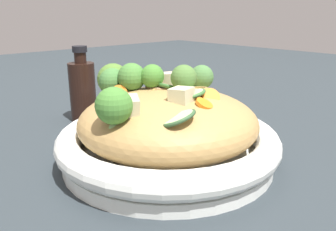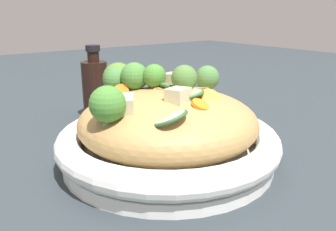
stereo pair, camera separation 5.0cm
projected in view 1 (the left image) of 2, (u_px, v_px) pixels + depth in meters
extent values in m
plane|color=#2A3337|center=(168.00, 161.00, 0.52)|extent=(3.00, 3.00, 0.00)
cylinder|color=white|center=(168.00, 156.00, 0.52)|extent=(0.31, 0.31, 0.02)
torus|color=white|center=(168.00, 139.00, 0.51)|extent=(0.32, 0.32, 0.04)
ellipsoid|color=#AB854C|center=(168.00, 121.00, 0.50)|extent=(0.26, 0.26, 0.09)
torus|color=#A17F44|center=(189.00, 90.00, 0.51)|extent=(0.06, 0.06, 0.01)
torus|color=tan|center=(183.00, 96.00, 0.54)|extent=(0.08, 0.08, 0.04)
torus|color=#A67C54|center=(165.00, 88.00, 0.53)|extent=(0.07, 0.07, 0.01)
torus|color=#B48243|center=(173.00, 98.00, 0.50)|extent=(0.06, 0.06, 0.03)
cone|color=#A0BF76|center=(184.00, 91.00, 0.50)|extent=(0.02, 0.02, 0.01)
sphere|color=#4E7737|center=(184.00, 78.00, 0.49)|extent=(0.04, 0.04, 0.04)
cone|color=#A4B86F|center=(155.00, 89.00, 0.52)|extent=(0.02, 0.02, 0.01)
sphere|color=#458030|center=(155.00, 76.00, 0.51)|extent=(0.04, 0.04, 0.04)
cone|color=#9CBC7B|center=(113.00, 95.00, 0.54)|extent=(0.02, 0.02, 0.01)
sphere|color=#43783A|center=(112.00, 81.00, 0.53)|extent=(0.04, 0.04, 0.04)
cone|color=#A0BE7B|center=(115.00, 125.00, 0.42)|extent=(0.03, 0.03, 0.02)
sphere|color=#457F32|center=(114.00, 106.00, 0.41)|extent=(0.06, 0.06, 0.05)
cone|color=#A2B87B|center=(114.00, 95.00, 0.56)|extent=(0.03, 0.03, 0.02)
sphere|color=#50792F|center=(113.00, 79.00, 0.55)|extent=(0.07, 0.07, 0.05)
cone|color=#97BD7A|center=(201.00, 91.00, 0.58)|extent=(0.03, 0.02, 0.02)
sphere|color=#48783E|center=(202.00, 77.00, 0.57)|extent=(0.05, 0.05, 0.04)
cone|color=#98B56E|center=(132.00, 91.00, 0.52)|extent=(0.02, 0.02, 0.01)
sphere|color=#467C35|center=(132.00, 77.00, 0.52)|extent=(0.06, 0.06, 0.04)
cylinder|color=orange|center=(119.00, 93.00, 0.51)|extent=(0.03, 0.03, 0.02)
cylinder|color=orange|center=(211.00, 97.00, 0.48)|extent=(0.03, 0.03, 0.02)
cylinder|color=orange|center=(204.00, 104.00, 0.44)|extent=(0.03, 0.03, 0.01)
cylinder|color=beige|center=(190.00, 95.00, 0.47)|extent=(0.05, 0.05, 0.01)
torus|color=#376832|center=(190.00, 95.00, 0.47)|extent=(0.06, 0.06, 0.02)
cylinder|color=beige|center=(168.00, 87.00, 0.51)|extent=(0.03, 0.03, 0.01)
torus|color=#305D26|center=(168.00, 87.00, 0.51)|extent=(0.04, 0.04, 0.02)
cylinder|color=beige|center=(179.00, 118.00, 0.41)|extent=(0.05, 0.05, 0.02)
torus|color=#355A33|center=(179.00, 118.00, 0.41)|extent=(0.06, 0.06, 0.02)
cube|color=beige|center=(181.00, 97.00, 0.45)|extent=(0.03, 0.03, 0.02)
cube|color=beige|center=(124.00, 109.00, 0.43)|extent=(0.05, 0.05, 0.03)
cube|color=beige|center=(169.00, 82.00, 0.55)|extent=(0.04, 0.04, 0.03)
cylinder|color=black|center=(83.00, 92.00, 0.70)|extent=(0.05, 0.05, 0.12)
cylinder|color=black|center=(80.00, 58.00, 0.68)|extent=(0.02, 0.02, 0.02)
cylinder|color=black|center=(80.00, 49.00, 0.67)|extent=(0.03, 0.03, 0.01)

